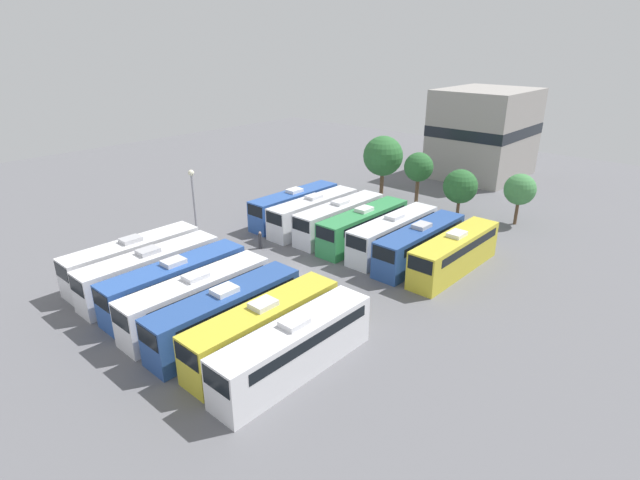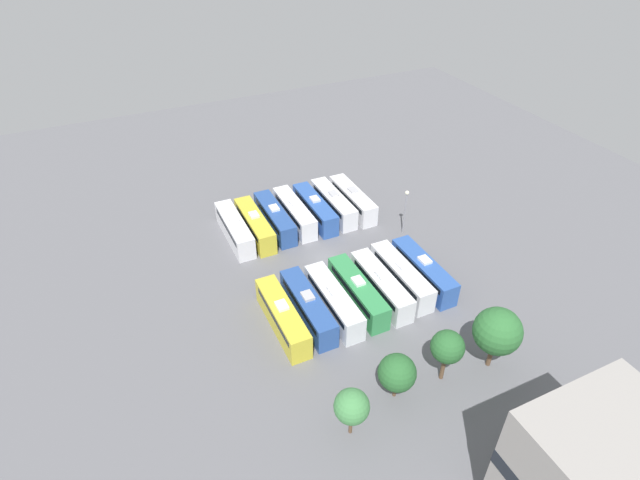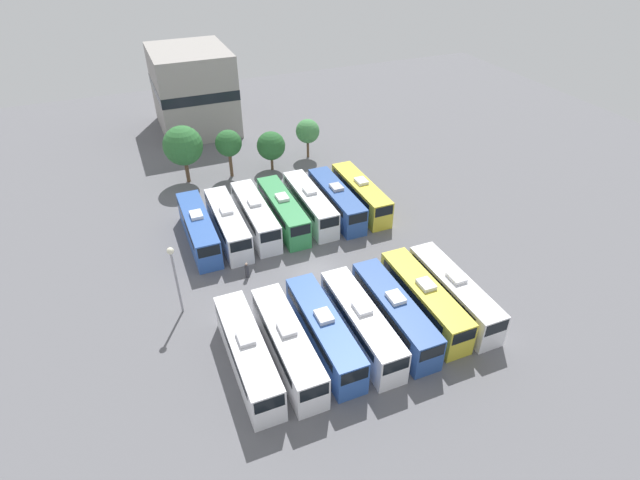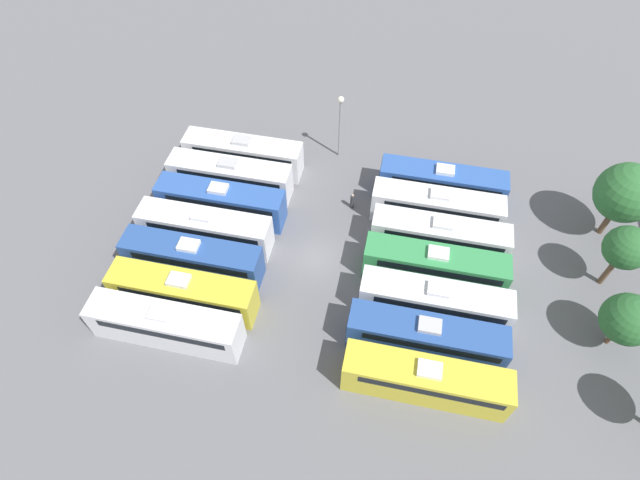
% 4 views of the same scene
% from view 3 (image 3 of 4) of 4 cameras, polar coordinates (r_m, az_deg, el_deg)
% --- Properties ---
extents(ground_plane, '(126.34, 126.34, 0.00)m').
position_cam_3_polar(ground_plane, '(49.23, -0.52, -3.66)').
color(ground_plane, slate).
extents(bus_0, '(2.49, 11.29, 3.59)m').
position_cam_3_polar(bus_0, '(39.48, -8.29, -12.65)').
color(bus_0, white).
rests_on(bus_0, ground_plane).
extents(bus_1, '(2.49, 11.29, 3.59)m').
position_cam_3_polar(bus_1, '(39.82, -3.75, -11.74)').
color(bus_1, white).
rests_on(bus_1, ground_plane).
extents(bus_2, '(2.49, 11.29, 3.59)m').
position_cam_3_polar(bus_2, '(40.72, 0.43, -10.32)').
color(bus_2, '#2D56A8').
rests_on(bus_2, ground_plane).
extents(bus_3, '(2.49, 11.29, 3.59)m').
position_cam_3_polar(bus_3, '(41.51, 4.71, -9.39)').
color(bus_3, white).
rests_on(bus_3, ground_plane).
extents(bus_4, '(2.49, 11.29, 3.59)m').
position_cam_3_polar(bus_4, '(42.74, 8.45, -8.13)').
color(bus_4, '#284C93').
rests_on(bus_4, ground_plane).
extents(bus_5, '(2.49, 11.29, 3.59)m').
position_cam_3_polar(bus_5, '(44.44, 11.76, -6.58)').
color(bus_5, gold).
rests_on(bus_5, ground_plane).
extents(bus_6, '(2.49, 11.29, 3.59)m').
position_cam_3_polar(bus_6, '(45.75, 14.99, -5.74)').
color(bus_6, silver).
rests_on(bus_6, ground_plane).
extents(bus_7, '(2.49, 11.29, 3.59)m').
position_cam_3_polar(bus_7, '(53.93, -13.73, 1.37)').
color(bus_7, '#2D56A8').
rests_on(bus_7, ground_plane).
extents(bus_8, '(2.49, 11.29, 3.59)m').
position_cam_3_polar(bus_8, '(54.07, -10.50, 1.92)').
color(bus_8, silver).
rests_on(bus_8, ground_plane).
extents(bus_9, '(2.49, 11.29, 3.59)m').
position_cam_3_polar(bus_9, '(54.99, -7.42, 2.85)').
color(bus_9, silver).
rests_on(bus_9, ground_plane).
extents(bus_10, '(2.49, 11.29, 3.59)m').
position_cam_3_polar(bus_10, '(55.58, -4.29, 3.44)').
color(bus_10, '#338C4C').
rests_on(bus_10, ground_plane).
extents(bus_11, '(2.49, 11.29, 3.59)m').
position_cam_3_polar(bus_11, '(56.69, -1.18, 4.22)').
color(bus_11, silver).
rests_on(bus_11, ground_plane).
extents(bus_12, '(2.49, 11.29, 3.59)m').
position_cam_3_polar(bus_12, '(57.42, 1.85, 4.64)').
color(bus_12, '#284C93').
rests_on(bus_12, ground_plane).
extents(bus_13, '(2.49, 11.29, 3.59)m').
position_cam_3_polar(bus_13, '(58.84, 4.65, 5.34)').
color(bus_13, gold).
rests_on(bus_13, ground_plane).
extents(worker_person, '(0.36, 0.36, 1.70)m').
position_cam_3_polar(worker_person, '(48.63, -8.35, -3.48)').
color(worker_person, '#333338').
rests_on(worker_person, ground_plane).
extents(light_pole, '(0.60, 0.60, 6.97)m').
position_cam_3_polar(light_pole, '(43.59, -16.34, -3.19)').
color(light_pole, gray).
rests_on(light_pole, ground_plane).
extents(tree_0, '(4.92, 4.92, 7.47)m').
position_cam_3_polar(tree_0, '(65.07, -15.39, 10.35)').
color(tree_0, brown).
rests_on(tree_0, ground_plane).
extents(tree_1, '(3.38, 3.38, 6.34)m').
position_cam_3_polar(tree_1, '(65.38, -10.42, 10.79)').
color(tree_1, brown).
rests_on(tree_1, ground_plane).
extents(tree_2, '(3.75, 3.75, 5.31)m').
position_cam_3_polar(tree_2, '(66.90, -5.62, 10.66)').
color(tree_2, brown).
rests_on(tree_2, ground_plane).
extents(tree_3, '(3.27, 3.27, 5.50)m').
position_cam_3_polar(tree_3, '(69.98, -1.42, 12.31)').
color(tree_3, brown).
rests_on(tree_3, ground_plane).
extents(depot_building, '(11.17, 13.71, 12.07)m').
position_cam_3_polar(depot_building, '(81.66, -14.30, 16.34)').
color(depot_building, gray).
rests_on(depot_building, ground_plane).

